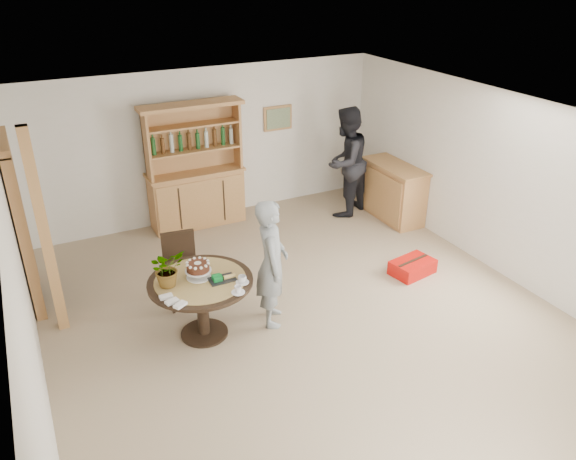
# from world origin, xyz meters

# --- Properties ---
(ground) EXTENTS (7.00, 7.00, 0.00)m
(ground) POSITION_xyz_m (0.00, 0.00, 0.00)
(ground) COLOR tan
(ground) RESTS_ON ground
(room_shell) EXTENTS (6.04, 7.04, 2.52)m
(room_shell) POSITION_xyz_m (0.00, 0.01, 1.74)
(room_shell) COLOR white
(room_shell) RESTS_ON ground
(doorway) EXTENTS (0.13, 1.10, 2.18)m
(doorway) POSITION_xyz_m (-2.93, 2.00, 1.11)
(doorway) COLOR black
(doorway) RESTS_ON ground
(pine_post) EXTENTS (0.12, 0.12, 2.50)m
(pine_post) POSITION_xyz_m (-2.70, 1.20, 1.25)
(pine_post) COLOR #BC814F
(pine_post) RESTS_ON ground
(hutch) EXTENTS (1.62, 0.54, 2.04)m
(hutch) POSITION_xyz_m (-0.30, 3.24, 0.69)
(hutch) COLOR #B1854A
(hutch) RESTS_ON ground
(sideboard) EXTENTS (0.54, 1.26, 0.94)m
(sideboard) POSITION_xyz_m (2.74, 2.00, 0.47)
(sideboard) COLOR #B1854A
(sideboard) RESTS_ON ground
(dining_table) EXTENTS (1.20, 1.20, 0.76)m
(dining_table) POSITION_xyz_m (-1.22, 0.29, 0.60)
(dining_table) COLOR black
(dining_table) RESTS_ON ground
(dining_chair) EXTENTS (0.47, 0.47, 0.95)m
(dining_chair) POSITION_xyz_m (-1.21, 1.11, 0.54)
(dining_chair) COLOR black
(dining_chair) RESTS_ON ground
(birthday_cake) EXTENTS (0.30, 0.30, 0.20)m
(birthday_cake) POSITION_xyz_m (-1.22, 0.34, 0.88)
(birthday_cake) COLOR white
(birthday_cake) RESTS_ON dining_table
(flower_vase) EXTENTS (0.47, 0.44, 0.42)m
(flower_vase) POSITION_xyz_m (-1.57, 0.34, 0.97)
(flower_vase) COLOR #3F7233
(flower_vase) RESTS_ON dining_table
(gift_tray) EXTENTS (0.30, 0.20, 0.08)m
(gift_tray) POSITION_xyz_m (-1.01, 0.16, 0.79)
(gift_tray) COLOR black
(gift_tray) RESTS_ON dining_table
(coffee_cup_a) EXTENTS (0.15, 0.15, 0.09)m
(coffee_cup_a) POSITION_xyz_m (-0.82, 0.01, 0.80)
(coffee_cup_a) COLOR silver
(coffee_cup_a) RESTS_ON dining_table
(coffee_cup_b) EXTENTS (0.15, 0.15, 0.08)m
(coffee_cup_b) POSITION_xyz_m (-0.94, -0.16, 0.79)
(coffee_cup_b) COLOR silver
(coffee_cup_b) RESTS_ON dining_table
(napkins) EXTENTS (0.24, 0.33, 0.03)m
(napkins) POSITION_xyz_m (-1.63, -0.03, 0.77)
(napkins) COLOR white
(napkins) RESTS_ON dining_table
(teen_boy) EXTENTS (0.59, 0.69, 1.60)m
(teen_boy) POSITION_xyz_m (-0.37, 0.19, 0.80)
(teen_boy) COLOR gray
(teen_boy) RESTS_ON ground
(adult_person) EXTENTS (1.13, 1.05, 1.87)m
(adult_person) POSITION_xyz_m (2.10, 2.51, 0.93)
(adult_person) COLOR black
(adult_person) RESTS_ON ground
(red_suitcase) EXTENTS (0.66, 0.50, 0.21)m
(red_suitcase) POSITION_xyz_m (1.88, 0.32, 0.10)
(red_suitcase) COLOR #BF0F09
(red_suitcase) RESTS_ON ground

